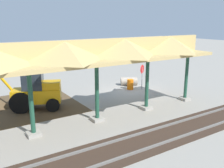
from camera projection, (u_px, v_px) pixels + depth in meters
ground_plane at (130, 90)px, 21.74m from camera, size 120.00×120.00×0.00m
dirt_work_zone at (15, 108)px, 17.40m from camera, size 8.54×7.00×0.01m
platform_canopy at (96, 52)px, 14.14m from camera, size 16.56×3.20×4.90m
rail_tracks at (209, 120)px, 15.11m from camera, size 60.00×2.58×0.15m
stop_sign at (142, 72)px, 21.80m from camera, size 0.68×0.39×2.19m
backhoe at (34, 91)px, 16.85m from camera, size 5.06×3.19×2.82m
concrete_pipe at (129, 81)px, 23.47m from camera, size 1.70×1.41×0.76m
traffic_barrel at (130, 84)px, 22.00m from camera, size 0.56×0.56×0.90m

